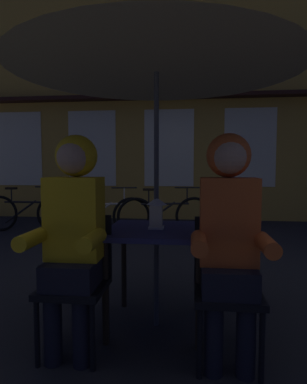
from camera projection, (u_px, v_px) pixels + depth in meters
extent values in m
plane|color=#232326|center=(156.00, 325.00, 2.55)|extent=(60.00, 60.00, 0.00)
cube|color=navy|center=(156.00, 231.00, 2.49)|extent=(0.72, 0.72, 0.04)
cylinder|color=#2D2319|center=(105.00, 293.00, 2.25)|extent=(0.04, 0.04, 0.70)
cylinder|color=#2D2319|center=(199.00, 297.00, 2.18)|extent=(0.04, 0.04, 0.70)
cylinder|color=#2D2319|center=(124.00, 266.00, 2.86)|extent=(0.04, 0.04, 0.70)
cylinder|color=#2D2319|center=(197.00, 268.00, 2.80)|extent=(0.04, 0.04, 0.70)
cylinder|color=#4C4C51|center=(156.00, 176.00, 2.46)|extent=(0.04, 0.04, 2.25)
cone|color=tan|center=(156.00, 45.00, 2.39)|extent=(2.10, 2.10, 0.38)
sphere|color=#4C4C51|center=(156.00, 13.00, 2.37)|extent=(0.06, 0.06, 0.06)
cube|color=white|center=(157.00, 228.00, 2.48)|extent=(0.11, 0.11, 0.02)
cube|color=white|center=(157.00, 216.00, 2.48)|extent=(0.09, 0.09, 0.16)
pyramid|color=white|center=(157.00, 201.00, 2.47)|extent=(0.11, 0.11, 0.06)
cube|color=black|center=(74.00, 288.00, 2.14)|extent=(0.40, 0.40, 0.04)
cylinder|color=black|center=(93.00, 337.00, 1.96)|extent=(0.03, 0.03, 0.41)
cylinder|color=black|center=(37.00, 334.00, 2.00)|extent=(0.03, 0.03, 0.41)
cylinder|color=black|center=(107.00, 312.00, 2.30)|extent=(0.03, 0.03, 0.41)
cylinder|color=black|center=(59.00, 310.00, 2.34)|extent=(0.03, 0.03, 0.41)
cube|color=black|center=(83.00, 245.00, 2.30)|extent=(0.40, 0.03, 0.42)
cube|color=black|center=(228.00, 294.00, 2.03)|extent=(0.40, 0.40, 0.04)
cylinder|color=black|center=(262.00, 347.00, 1.86)|extent=(0.03, 0.03, 0.41)
cylinder|color=black|center=(200.00, 343.00, 1.89)|extent=(0.03, 0.03, 0.41)
cylinder|color=black|center=(251.00, 319.00, 2.19)|extent=(0.03, 0.03, 0.41)
cylinder|color=black|center=(198.00, 317.00, 2.23)|extent=(0.03, 0.03, 0.41)
cube|color=black|center=(225.00, 249.00, 2.19)|extent=(0.40, 0.03, 0.42)
cylinder|color=black|center=(82.00, 329.00, 2.02)|extent=(0.11, 0.11, 0.45)
cylinder|color=black|center=(53.00, 328.00, 2.04)|extent=(0.11, 0.11, 0.45)
cube|color=black|center=(73.00, 272.00, 2.13)|extent=(0.32, 0.36, 0.16)
cube|color=yellow|center=(75.00, 218.00, 2.14)|extent=(0.34, 0.22, 0.52)
cylinder|color=yellow|center=(92.00, 240.00, 1.91)|extent=(0.09, 0.30, 0.09)
cylinder|color=yellow|center=(32.00, 239.00, 1.95)|extent=(0.09, 0.30, 0.09)
sphere|color=tan|center=(74.00, 157.00, 2.11)|extent=(0.21, 0.21, 0.21)
sphere|color=yellow|center=(76.00, 156.00, 2.16)|extent=(0.27, 0.27, 0.27)
cylinder|color=black|center=(246.00, 339.00, 1.91)|extent=(0.11, 0.11, 0.45)
cylinder|color=black|center=(214.00, 337.00, 1.93)|extent=(0.11, 0.11, 0.45)
cube|color=black|center=(228.00, 278.00, 2.02)|extent=(0.32, 0.36, 0.16)
cube|color=#E05B23|center=(228.00, 221.00, 2.03)|extent=(0.34, 0.22, 0.52)
cylinder|color=#E05B23|center=(267.00, 245.00, 1.80)|extent=(0.09, 0.30, 0.09)
cylinder|color=#E05B23|center=(199.00, 243.00, 1.84)|extent=(0.09, 0.30, 0.09)
sphere|color=tan|center=(230.00, 157.00, 2.00)|extent=(0.21, 0.21, 0.21)
sphere|color=#E05B23|center=(229.00, 155.00, 2.05)|extent=(0.27, 0.27, 0.27)
cube|color=gold|center=(170.00, 83.00, 7.69)|extent=(10.00, 0.60, 6.20)
cube|color=#EAE5C6|center=(19.00, 149.00, 7.89)|extent=(1.10, 0.02, 1.70)
cube|color=#EAE5C6|center=(92.00, 149.00, 7.70)|extent=(1.10, 0.02, 1.70)
cube|color=#EAE5C6|center=(169.00, 148.00, 7.50)|extent=(1.10, 0.02, 1.70)
cube|color=#EAE5C6|center=(250.00, 148.00, 7.30)|extent=(1.10, 0.02, 1.70)
cube|color=#331914|center=(169.00, 96.00, 7.27)|extent=(9.00, 0.36, 0.08)
torus|color=black|center=(54.00, 214.00, 6.12)|extent=(0.66, 0.07, 0.66)
torus|color=black|center=(0.00, 213.00, 6.20)|extent=(0.66, 0.07, 0.66)
cylinder|color=black|center=(27.00, 202.00, 6.14)|extent=(0.84, 0.06, 0.04)
cylinder|color=black|center=(21.00, 212.00, 6.17)|extent=(0.61, 0.06, 0.44)
cylinder|color=black|center=(11.00, 195.00, 6.16)|extent=(0.02, 0.02, 0.24)
cube|color=black|center=(11.00, 188.00, 6.15)|extent=(0.20, 0.09, 0.04)
cylinder|color=black|center=(47.00, 195.00, 6.10)|extent=(0.02, 0.02, 0.28)
cylinder|color=black|center=(47.00, 187.00, 6.09)|extent=(0.44, 0.04, 0.02)
torus|color=black|center=(131.00, 216.00, 5.89)|extent=(0.66, 0.18, 0.66)
torus|color=black|center=(72.00, 217.00, 5.80)|extent=(0.66, 0.18, 0.66)
cylinder|color=#ADA89E|center=(102.00, 204.00, 5.83)|extent=(0.83, 0.20, 0.04)
cylinder|color=#ADA89E|center=(95.00, 215.00, 5.83)|extent=(0.60, 0.15, 0.44)
cylinder|color=#ADA89E|center=(85.00, 197.00, 5.79)|extent=(0.02, 0.02, 0.24)
cube|color=black|center=(85.00, 190.00, 5.78)|extent=(0.21, 0.12, 0.04)
cylinder|color=#ADA89E|center=(124.00, 196.00, 5.85)|extent=(0.02, 0.02, 0.28)
cylinder|color=black|center=(124.00, 188.00, 5.84)|extent=(0.44, 0.11, 0.02)
torus|color=black|center=(194.00, 216.00, 5.93)|extent=(0.66, 0.18, 0.66)
torus|color=black|center=(136.00, 216.00, 5.84)|extent=(0.66, 0.18, 0.66)
cylinder|color=black|center=(165.00, 204.00, 5.87)|extent=(0.83, 0.20, 0.04)
cylinder|color=black|center=(158.00, 214.00, 5.87)|extent=(0.60, 0.15, 0.44)
cylinder|color=black|center=(149.00, 197.00, 5.84)|extent=(0.02, 0.02, 0.24)
cube|color=black|center=(149.00, 190.00, 5.83)|extent=(0.21, 0.12, 0.04)
cylinder|color=black|center=(187.00, 196.00, 5.89)|extent=(0.02, 0.02, 0.28)
cylinder|color=black|center=(187.00, 188.00, 5.88)|extent=(0.44, 0.11, 0.02)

